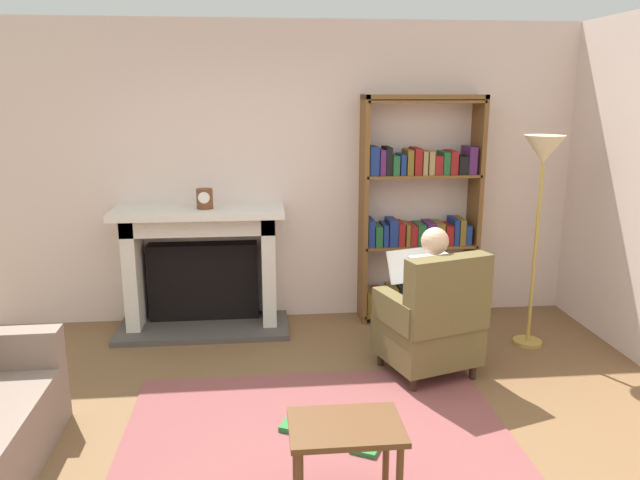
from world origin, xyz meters
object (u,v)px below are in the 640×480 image
at_px(side_table, 346,439).
at_px(floor_lamp, 542,169).
at_px(seated_reader, 425,293).
at_px(bookshelf, 419,219).
at_px(armchair_reading, 432,322).
at_px(fireplace, 202,264).
at_px(mantel_clock, 205,199).

xyz_separation_m(side_table, floor_lamp, (1.84, 1.97, 1.07)).
bearing_deg(seated_reader, bookshelf, -119.39).
relative_size(bookshelf, armchair_reading, 2.12).
xyz_separation_m(fireplace, mantel_clock, (0.06, -0.10, 0.61)).
height_order(fireplace, bookshelf, bookshelf).
distance_m(mantel_clock, bookshelf, 1.94).
bearing_deg(floor_lamp, side_table, -133.07).
bearing_deg(side_table, mantel_clock, 108.72).
bearing_deg(bookshelf, floor_lamp, -42.31).
height_order(mantel_clock, side_table, mantel_clock).
bearing_deg(fireplace, bookshelf, 0.99).
bearing_deg(seated_reader, fireplace, -49.37).
distance_m(armchair_reading, floor_lamp, 1.54).
bearing_deg(floor_lamp, bookshelf, 137.69).
bearing_deg(fireplace, armchair_reading, -33.82).
xyz_separation_m(mantel_clock, armchair_reading, (1.72, -1.09, -0.77)).
bearing_deg(mantel_clock, bookshelf, 4.06).
height_order(armchair_reading, seated_reader, seated_reader).
relative_size(armchair_reading, side_table, 1.73).
relative_size(bookshelf, floor_lamp, 1.18).
distance_m(bookshelf, armchair_reading, 1.35).
relative_size(fireplace, mantel_clock, 8.77).
bearing_deg(mantel_clock, seated_reader, -30.11).
xyz_separation_m(armchair_reading, floor_lamp, (0.99, 0.50, 1.06)).
relative_size(mantel_clock, seated_reader, 0.15).
xyz_separation_m(bookshelf, armchair_reading, (-0.20, -1.22, -0.53)).
distance_m(fireplace, floor_lamp, 2.99).
distance_m(side_table, floor_lamp, 2.90).
height_order(bookshelf, side_table, bookshelf).
bearing_deg(side_table, bookshelf, 68.67).
relative_size(seated_reader, floor_lamp, 0.65).
distance_m(fireplace, side_table, 2.82).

